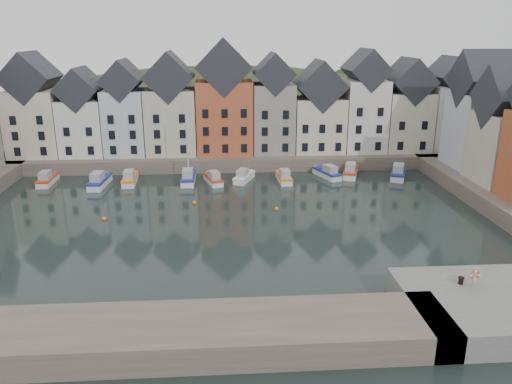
{
  "coord_description": "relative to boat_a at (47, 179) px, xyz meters",
  "views": [
    {
      "loc": [
        -0.29,
        -51.31,
        20.47
      ],
      "look_at": [
        3.6,
        6.0,
        2.03
      ],
      "focal_mm": 35.0,
      "sensor_mm": 36.0,
      "label": 1
    }
  ],
  "objects": [
    {
      "name": "mooring_buoys",
      "position": [
        21.17,
        -12.74,
        -0.49
      ],
      "size": [
        20.5,
        5.5,
        0.5
      ],
      "color": "orange",
      "rests_on": "ground"
    },
    {
      "name": "boat_a",
      "position": [
        0.0,
        0.0,
        0.0
      ],
      "size": [
        1.84,
        5.66,
        2.16
      ],
      "rotation": [
        0.0,
        0.0,
        0.02
      ],
      "color": "silver",
      "rests_on": "ground"
    },
    {
      "name": "near_wall",
      "position": [
        15.17,
        -40.07,
        0.36
      ],
      "size": [
        50.0,
        6.0,
        2.0
      ],
      "primitive_type": "cube",
      "color": "#53483F",
      "rests_on": "ground"
    },
    {
      "name": "boat_e",
      "position": [
        23.43,
        -1.26,
        -0.03
      ],
      "size": [
        3.07,
        5.61,
        2.06
      ],
      "rotation": [
        0.0,
        0.0,
        0.28
      ],
      "color": "silver",
      "rests_on": "ground"
    },
    {
      "name": "boat_d",
      "position": [
        19.86,
        -0.69,
        0.11
      ],
      "size": [
        1.92,
        6.12,
        11.68
      ],
      "rotation": [
        0.0,
        0.0,
        -0.0
      ],
      "color": "silver",
      "rests_on": "ground"
    },
    {
      "name": "boat_g",
      "position": [
        33.54,
        -1.11,
        -0.02
      ],
      "size": [
        1.97,
        5.57,
        2.11
      ],
      "rotation": [
        0.0,
        0.0,
        0.05
      ],
      "color": "silver",
      "rests_on": "ground"
    },
    {
      "name": "boat_i",
      "position": [
        43.78,
        1.11,
        0.05
      ],
      "size": [
        3.71,
        6.37,
        2.34
      ],
      "rotation": [
        0.0,
        0.0,
        -0.32
      ],
      "color": "silver",
      "rests_on": "ground"
    },
    {
      "name": "boat_f",
      "position": [
        27.8,
        -0.42,
        -0.03
      ],
      "size": [
        3.52,
        5.62,
        2.07
      ],
      "rotation": [
        0.0,
        0.0,
        -0.37
      ],
      "color": "silver",
      "rests_on": "ground"
    },
    {
      "name": "ground",
      "position": [
        25.17,
        -18.07,
        -0.64
      ],
      "size": [
        260.0,
        260.0,
        0.0
      ],
      "primitive_type": "plane",
      "color": "black",
      "rests_on": "ground"
    },
    {
      "name": "hillside",
      "position": [
        25.18,
        37.92,
        -18.6
      ],
      "size": [
        153.6,
        70.4,
        64.0
      ],
      "color": "#253018",
      "rests_on": "ground"
    },
    {
      "name": "boat_j",
      "position": [
        50.56,
        -0.27,
        0.08
      ],
      "size": [
        4.21,
        6.59,
        2.43
      ],
      "rotation": [
        0.0,
        0.0,
        -0.39
      ],
      "color": "silver",
      "rests_on": "ground"
    },
    {
      "name": "mooring_bollard",
      "position": [
        42.92,
        -36.17,
        1.67
      ],
      "size": [
        0.48,
        0.48,
        0.56
      ],
      "color": "black",
      "rests_on": "near_quay"
    },
    {
      "name": "far_quay",
      "position": [
        25.17,
        11.93,
        0.36
      ],
      "size": [
        90.0,
        16.0,
        2.0
      ],
      "primitive_type": "cube",
      "color": "#53483F",
      "rests_on": "ground"
    },
    {
      "name": "boat_c",
      "position": [
        11.61,
        -0.5,
        0.02
      ],
      "size": [
        2.1,
        5.9,
        2.23
      ],
      "rotation": [
        0.0,
        0.0,
        0.05
      ],
      "color": "silver",
      "rests_on": "ground"
    },
    {
      "name": "life_ring_post",
      "position": [
        43.79,
        -36.46,
        2.22
      ],
      "size": [
        0.8,
        0.17,
        1.3
      ],
      "color": "gray",
      "rests_on": "near_quay"
    },
    {
      "name": "boat_h",
      "position": [
        40.2,
        0.57,
        0.01
      ],
      "size": [
        3.62,
        5.94,
        2.18
      ],
      "rotation": [
        0.0,
        0.0,
        0.35
      ],
      "color": "silver",
      "rests_on": "ground"
    },
    {
      "name": "boat_b",
      "position": [
        7.62,
        -1.67,
        0.07
      ],
      "size": [
        2.3,
        6.34,
        2.4
      ],
      "rotation": [
        0.0,
        0.0,
        -0.06
      ],
      "color": "silver",
      "rests_on": "ground"
    },
    {
      "name": "far_terrace",
      "position": [
        28.38,
        9.93,
        8.23
      ],
      "size": [
        72.37,
        8.16,
        17.78
      ],
      "color": "beige",
      "rests_on": "far_quay"
    }
  ]
}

